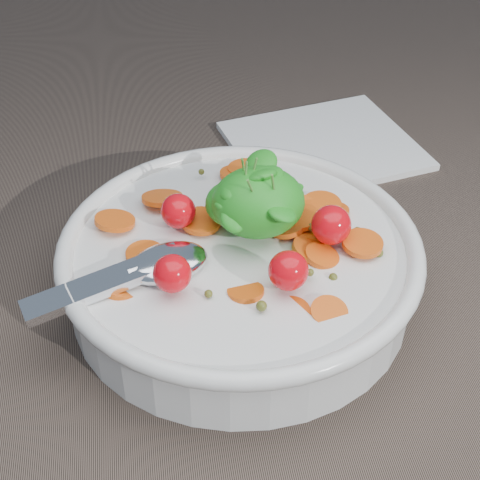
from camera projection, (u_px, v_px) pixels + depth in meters
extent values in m
plane|color=brown|center=(275.00, 288.00, 0.53)|extent=(6.00, 6.00, 0.00)
cylinder|color=white|center=(240.00, 272.00, 0.51)|extent=(0.24, 0.24, 0.05)
torus|color=white|center=(240.00, 246.00, 0.50)|extent=(0.25, 0.25, 0.01)
cylinder|color=white|center=(240.00, 293.00, 0.52)|extent=(0.12, 0.12, 0.01)
cylinder|color=brown|center=(240.00, 272.00, 0.51)|extent=(0.21, 0.21, 0.03)
cylinder|color=#E15B12|center=(189.00, 199.00, 0.55)|extent=(0.03, 0.03, 0.01)
cylinder|color=#E15B12|center=(228.00, 208.00, 0.52)|extent=(0.03, 0.03, 0.01)
cylinder|color=#E15B12|center=(300.00, 207.00, 0.52)|extent=(0.03, 0.03, 0.01)
cylinder|color=#E15B12|center=(307.00, 217.00, 0.52)|extent=(0.03, 0.03, 0.01)
cylinder|color=#E15B12|center=(244.00, 168.00, 0.56)|extent=(0.03, 0.03, 0.01)
cylinder|color=#E15B12|center=(299.00, 217.00, 0.51)|extent=(0.03, 0.03, 0.01)
cylinder|color=#E15B12|center=(289.00, 315.00, 0.45)|extent=(0.04, 0.04, 0.01)
cylinder|color=#E15B12|center=(145.00, 254.00, 0.49)|extent=(0.03, 0.03, 0.01)
cylinder|color=#E15B12|center=(201.00, 221.00, 0.51)|extent=(0.04, 0.04, 0.01)
cylinder|color=#E15B12|center=(115.00, 221.00, 0.51)|extent=(0.04, 0.03, 0.01)
cylinder|color=#E15B12|center=(322.00, 256.00, 0.49)|extent=(0.03, 0.03, 0.01)
cylinder|color=#E15B12|center=(122.00, 289.00, 0.47)|extent=(0.03, 0.03, 0.02)
cylinder|color=#E15B12|center=(318.00, 233.00, 0.51)|extent=(0.04, 0.04, 0.01)
cylinder|color=#E15B12|center=(235.00, 174.00, 0.56)|extent=(0.02, 0.02, 0.01)
cylinder|color=#E15B12|center=(314.00, 250.00, 0.49)|extent=(0.04, 0.04, 0.02)
cylinder|color=#E15B12|center=(246.00, 292.00, 0.46)|extent=(0.03, 0.03, 0.01)
cylinder|color=#E15B12|center=(329.00, 312.00, 0.45)|extent=(0.03, 0.03, 0.01)
cylinder|color=#E15B12|center=(363.00, 243.00, 0.49)|extent=(0.03, 0.04, 0.01)
cylinder|color=#E15B12|center=(177.00, 259.00, 0.48)|extent=(0.04, 0.04, 0.01)
cylinder|color=#E15B12|center=(331.00, 212.00, 0.53)|extent=(0.04, 0.04, 0.01)
cylinder|color=#E15B12|center=(162.00, 198.00, 0.53)|extent=(0.04, 0.04, 0.01)
cylinder|color=#E15B12|center=(322.00, 205.00, 0.52)|extent=(0.04, 0.04, 0.01)
cylinder|color=#E15B12|center=(287.00, 230.00, 0.50)|extent=(0.03, 0.03, 0.01)
sphere|color=#54571D|center=(378.00, 253.00, 0.49)|extent=(0.01, 0.01, 0.01)
sphere|color=#54571D|center=(158.00, 264.00, 0.47)|extent=(0.01, 0.01, 0.01)
sphere|color=#54571D|center=(173.00, 257.00, 0.48)|extent=(0.00, 0.00, 0.00)
sphere|color=#54571D|center=(333.00, 277.00, 0.47)|extent=(0.01, 0.01, 0.01)
sphere|color=#54571D|center=(311.00, 227.00, 0.50)|extent=(0.01, 0.01, 0.01)
sphere|color=#54571D|center=(341.00, 220.00, 0.51)|extent=(0.01, 0.01, 0.01)
sphere|color=#54571D|center=(209.00, 294.00, 0.46)|extent=(0.01, 0.01, 0.01)
sphere|color=#54571D|center=(261.00, 306.00, 0.44)|extent=(0.01, 0.01, 0.01)
sphere|color=#54571D|center=(277.00, 181.00, 0.55)|extent=(0.01, 0.01, 0.01)
sphere|color=#54571D|center=(310.00, 272.00, 0.47)|extent=(0.01, 0.01, 0.01)
sphere|color=#54571D|center=(357.00, 231.00, 0.50)|extent=(0.01, 0.01, 0.01)
sphere|color=#54571D|center=(201.00, 172.00, 0.56)|extent=(0.00, 0.00, 0.00)
sphere|color=red|center=(331.00, 225.00, 0.49)|extent=(0.03, 0.03, 0.03)
sphere|color=red|center=(260.00, 178.00, 0.53)|extent=(0.02, 0.02, 0.02)
sphere|color=red|center=(178.00, 211.00, 0.50)|extent=(0.02, 0.02, 0.02)
sphere|color=red|center=(172.00, 274.00, 0.45)|extent=(0.02, 0.02, 0.02)
sphere|color=red|center=(288.00, 271.00, 0.45)|extent=(0.03, 0.03, 0.03)
ellipsoid|color=green|center=(258.00, 202.00, 0.49)|extent=(0.06, 0.05, 0.05)
ellipsoid|color=green|center=(232.00, 204.00, 0.50)|extent=(0.04, 0.04, 0.03)
ellipsoid|color=green|center=(266.00, 178.00, 0.49)|extent=(0.02, 0.02, 0.01)
ellipsoid|color=green|center=(259.00, 181.00, 0.48)|extent=(0.02, 0.02, 0.01)
ellipsoid|color=green|center=(270.00, 195.00, 0.48)|extent=(0.03, 0.02, 0.02)
ellipsoid|color=green|center=(233.00, 220.00, 0.47)|extent=(0.02, 0.02, 0.02)
ellipsoid|color=green|center=(262.00, 183.00, 0.48)|extent=(0.02, 0.02, 0.02)
ellipsoid|color=green|center=(260.00, 190.00, 0.48)|extent=(0.02, 0.02, 0.01)
ellipsoid|color=green|center=(290.00, 191.00, 0.50)|extent=(0.02, 0.02, 0.02)
ellipsoid|color=green|center=(246.00, 188.00, 0.48)|extent=(0.03, 0.03, 0.01)
ellipsoid|color=green|center=(276.00, 189.00, 0.47)|extent=(0.02, 0.02, 0.01)
ellipsoid|color=green|center=(286.00, 187.00, 0.51)|extent=(0.02, 0.03, 0.02)
ellipsoid|color=green|center=(243.00, 184.00, 0.50)|extent=(0.03, 0.03, 0.02)
ellipsoid|color=green|center=(285.00, 185.00, 0.50)|extent=(0.02, 0.02, 0.01)
ellipsoid|color=green|center=(261.00, 163.00, 0.52)|extent=(0.03, 0.03, 0.02)
ellipsoid|color=green|center=(264.00, 215.00, 0.48)|extent=(0.03, 0.03, 0.02)
ellipsoid|color=green|center=(267.00, 195.00, 0.49)|extent=(0.02, 0.02, 0.02)
ellipsoid|color=green|center=(261.00, 176.00, 0.48)|extent=(0.03, 0.03, 0.02)
ellipsoid|color=green|center=(230.00, 192.00, 0.47)|extent=(0.02, 0.02, 0.01)
ellipsoid|color=green|center=(229.00, 209.00, 0.48)|extent=(0.02, 0.02, 0.02)
ellipsoid|color=green|center=(264.00, 189.00, 0.50)|extent=(0.03, 0.03, 0.03)
ellipsoid|color=green|center=(267.00, 176.00, 0.48)|extent=(0.03, 0.03, 0.01)
ellipsoid|color=green|center=(245.00, 188.00, 0.49)|extent=(0.03, 0.03, 0.02)
ellipsoid|color=green|center=(258.00, 195.00, 0.49)|extent=(0.03, 0.03, 0.02)
ellipsoid|color=green|center=(260.00, 204.00, 0.47)|extent=(0.02, 0.02, 0.01)
ellipsoid|color=green|center=(248.00, 185.00, 0.47)|extent=(0.02, 0.02, 0.01)
ellipsoid|color=green|center=(255.00, 213.00, 0.48)|extent=(0.03, 0.03, 0.02)
ellipsoid|color=green|center=(282.00, 214.00, 0.47)|extent=(0.03, 0.03, 0.01)
cylinder|color=#4C8C33|center=(275.00, 198.00, 0.47)|extent=(0.01, 0.01, 0.04)
cylinder|color=#4C8C33|center=(256.00, 199.00, 0.47)|extent=(0.01, 0.01, 0.04)
cylinder|color=#4C8C33|center=(250.00, 186.00, 0.48)|extent=(0.01, 0.01, 0.04)
cylinder|color=#4C8C33|center=(246.00, 183.00, 0.49)|extent=(0.01, 0.00, 0.04)
cylinder|color=#4C8C33|center=(245.00, 191.00, 0.48)|extent=(0.01, 0.01, 0.04)
ellipsoid|color=silver|center=(168.00, 263.00, 0.48)|extent=(0.06, 0.05, 0.02)
cube|color=silver|center=(104.00, 283.00, 0.46)|extent=(0.11, 0.05, 0.02)
cylinder|color=silver|center=(142.00, 270.00, 0.47)|extent=(0.02, 0.01, 0.01)
cube|color=white|center=(323.00, 145.00, 0.68)|extent=(0.19, 0.17, 0.01)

